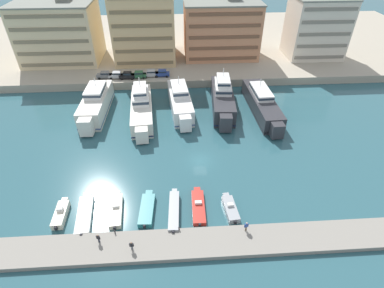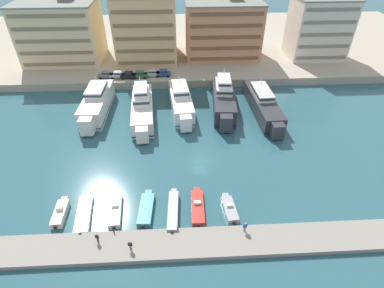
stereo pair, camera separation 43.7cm
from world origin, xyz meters
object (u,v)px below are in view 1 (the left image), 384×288
(yacht_ivory_far_left, at_px, (96,103))
(motorboat_cream_mid_left, at_px, (116,210))
(motorboat_grey_center, at_px, (174,211))
(pedestrian_mid_deck, at_px, (132,245))
(motorboat_red_center_right, at_px, (198,206))
(car_green_center_left, at_px, (139,74))
(motorboat_cream_far_left, at_px, (61,214))
(pedestrian_far_side, at_px, (98,238))
(motorboat_teal_center_left, at_px, (147,209))
(car_silver_center, at_px, (151,73))
(yacht_charcoal_center_left, at_px, (223,98))
(motorboat_white_left, at_px, (85,214))
(pedestrian_near_edge, at_px, (246,226))
(car_silver_left, at_px, (117,75))
(car_blue_center_right, at_px, (162,73))
(yacht_white_mid_left, at_px, (180,101))
(motorboat_grey_mid_right, at_px, (230,208))
(car_grey_far_left, at_px, (105,75))
(car_black_mid_left, at_px, (127,75))
(yacht_charcoal_center, at_px, (262,104))
(yacht_ivory_left, at_px, (142,107))

(yacht_ivory_far_left, xyz_separation_m, motorboat_cream_mid_left, (8.46, -30.30, -1.95))
(motorboat_grey_center, distance_m, pedestrian_mid_deck, 8.65)
(motorboat_red_center_right, bearing_deg, yacht_ivory_far_left, 124.80)
(car_green_center_left, xyz_separation_m, pedestrian_mid_deck, (2.96, -51.53, -1.37))
(yacht_ivory_far_left, bearing_deg, car_green_center_left, 58.17)
(motorboat_cream_far_left, height_order, motorboat_red_center_right, motorboat_cream_far_left)
(pedestrian_mid_deck, bearing_deg, pedestrian_far_side, 162.34)
(motorboat_teal_center_left, bearing_deg, motorboat_red_center_right, 0.38)
(car_green_center_left, xyz_separation_m, car_silver_center, (3.24, 0.64, 0.00))
(yacht_charcoal_center_left, bearing_deg, motorboat_grey_center, -110.89)
(motorboat_white_left, distance_m, pedestrian_near_edge, 24.04)
(car_silver_left, relative_size, car_blue_center_right, 1.00)
(yacht_white_mid_left, xyz_separation_m, car_green_center_left, (-10.58, 13.92, 0.76))
(motorboat_red_center_right, relative_size, motorboat_grey_mid_right, 1.30)
(motorboat_red_center_right, height_order, car_grey_far_left, car_grey_far_left)
(yacht_ivory_far_left, relative_size, motorboat_teal_center_left, 2.77)
(motorboat_cream_mid_left, bearing_deg, motorboat_cream_far_left, -178.12)
(pedestrian_far_side, bearing_deg, motorboat_teal_center_left, 43.11)
(yacht_charcoal_center_left, distance_m, car_black_mid_left, 27.18)
(motorboat_grey_mid_right, distance_m, car_green_center_left, 48.36)
(yacht_ivory_far_left, height_order, car_green_center_left, yacht_ivory_far_left)
(motorboat_cream_far_left, height_order, motorboat_teal_center_left, motorboat_cream_far_left)
(motorboat_teal_center_left, bearing_deg, car_grey_far_left, 106.71)
(yacht_charcoal_center, distance_m, motorboat_red_center_right, 33.11)
(motorboat_cream_mid_left, bearing_deg, yacht_charcoal_center, 43.78)
(yacht_ivory_left, height_order, motorboat_cream_far_left, yacht_ivory_left)
(car_grey_far_left, distance_m, car_green_center_left, 8.97)
(car_blue_center_right, bearing_deg, yacht_charcoal_center_left, -45.12)
(motorboat_grey_center, relative_size, car_grey_far_left, 2.06)
(pedestrian_far_side, bearing_deg, motorboat_white_left, 120.98)
(car_black_mid_left, bearing_deg, pedestrian_near_edge, -66.22)
(pedestrian_near_edge, bearing_deg, pedestrian_far_side, -178.25)
(yacht_ivory_far_left, height_order, car_silver_left, yacht_ivory_far_left)
(motorboat_grey_center, xyz_separation_m, car_silver_left, (-14.42, 45.20, 2.51))
(yacht_white_mid_left, bearing_deg, motorboat_cream_far_left, -121.77)
(yacht_charcoal_center_left, relative_size, motorboat_cream_mid_left, 2.85)
(motorboat_grey_mid_right, bearing_deg, motorboat_cream_mid_left, 177.27)
(yacht_ivory_left, height_order, motorboat_teal_center_left, yacht_ivory_left)
(car_green_center_left, height_order, car_blue_center_right, same)
(yacht_charcoal_center_left, bearing_deg, car_green_center_left, 146.06)
(motorboat_red_center_right, xyz_separation_m, motorboat_grey_mid_right, (4.85, -0.83, 0.12))
(yacht_white_mid_left, bearing_deg, pedestrian_near_edge, -77.16)
(yacht_charcoal_center, relative_size, motorboat_grey_center, 2.68)
(motorboat_white_left, bearing_deg, pedestrian_mid_deck, -41.11)
(yacht_charcoal_center, distance_m, motorboat_grey_center, 35.83)
(motorboat_red_center_right, bearing_deg, pedestrian_far_side, -157.61)
(motorboat_cream_mid_left, bearing_deg, motorboat_grey_mid_right, -2.73)
(car_silver_center, relative_size, pedestrian_mid_deck, 2.59)
(motorboat_grey_center, height_order, car_silver_center, car_silver_center)
(motorboat_cream_far_left, bearing_deg, yacht_ivory_left, 70.11)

